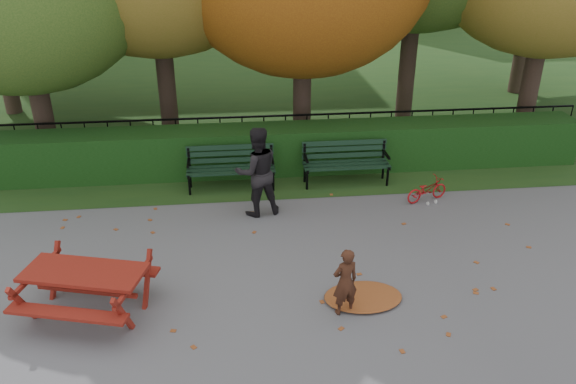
{
  "coord_description": "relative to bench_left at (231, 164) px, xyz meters",
  "views": [
    {
      "loc": [
        -1.27,
        -6.98,
        5.03
      ],
      "look_at": [
        -0.38,
        1.29,
        1.0
      ],
      "focal_mm": 35.0,
      "sensor_mm": 36.0,
      "label": 1
    }
  ],
  "objects": [
    {
      "name": "ground",
      "position": [
        1.3,
        -3.7,
        -0.52
      ],
      "size": [
        90.0,
        90.0,
        0.0
      ],
      "primitive_type": "plane",
      "color": "slate",
      "rests_on": "ground"
    },
    {
      "name": "grass_strip",
      "position": [
        1.3,
        10.3,
        -0.51
      ],
      "size": [
        90.0,
        90.0,
        0.0
      ],
      "primitive_type": "plane",
      "color": "#1C3B16",
      "rests_on": "ground"
    },
    {
      "name": "hedge",
      "position": [
        1.3,
        0.8,
        -0.02
      ],
      "size": [
        13.0,
        0.9,
        1.0
      ],
      "primitive_type": "cube",
      "color": "black",
      "rests_on": "ground"
    },
    {
      "name": "iron_fence",
      "position": [
        1.3,
        1.6,
        0.02
      ],
      "size": [
        14.0,
        0.04,
        1.02
      ],
      "color": "black",
      "rests_on": "ground"
    },
    {
      "name": "bench_left",
      "position": [
        0.0,
        0.0,
        0.0
      ],
      "size": [
        1.8,
        0.57,
        0.88
      ],
      "color": "black",
      "rests_on": "ground"
    },
    {
      "name": "bench_right",
      "position": [
        2.4,
        0.0,
        0.0
      ],
      "size": [
        1.8,
        0.57,
        0.88
      ],
      "color": "black",
      "rests_on": "ground"
    },
    {
      "name": "picnic_table",
      "position": [
        -2.07,
        -3.97,
        0.03
      ],
      "size": [
        1.95,
        1.73,
        0.81
      ],
      "rotation": [
        0.0,
        0.0,
        -0.27
      ],
      "color": "maroon",
      "rests_on": "ground"
    },
    {
      "name": "leaf_pile",
      "position": [
        1.86,
        -4.08,
        -0.48
      ],
      "size": [
        1.34,
        1.1,
        0.08
      ],
      "primitive_type": "ellipsoid",
      "rotation": [
        0.0,
        0.0,
        -0.29
      ],
      "color": "brown",
      "rests_on": "ground"
    },
    {
      "name": "leaf_scatter",
      "position": [
        1.3,
        -3.4,
        -0.51
      ],
      "size": [
        9.0,
        5.7,
        0.01
      ],
      "primitive_type": null,
      "color": "brown",
      "rests_on": "ground"
    },
    {
      "name": "child",
      "position": [
        1.51,
        -4.36,
        0.0
      ],
      "size": [
        0.43,
        0.34,
        1.04
      ],
      "primitive_type": "imported",
      "rotation": [
        0.0,
        0.0,
        3.42
      ],
      "color": "#3C1F13",
      "rests_on": "ground"
    },
    {
      "name": "adult",
      "position": [
        0.48,
        -1.21,
        0.34
      ],
      "size": [
        0.97,
        0.83,
        1.72
      ],
      "primitive_type": "imported",
      "rotation": [
        0.0,
        0.0,
        3.38
      ],
      "color": "black",
      "rests_on": "ground"
    },
    {
      "name": "bicycle",
      "position": [
        3.84,
        -1.04,
        -0.28
      ],
      "size": [
        0.97,
        0.6,
        0.48
      ],
      "primitive_type": "imported",
      "rotation": [
        0.0,
        0.0,
        1.9
      ],
      "color": "#AA0F14",
      "rests_on": "ground"
    }
  ]
}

